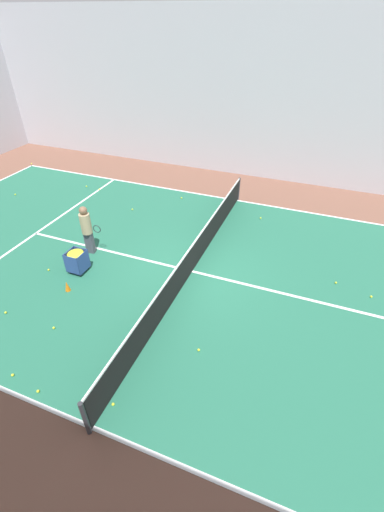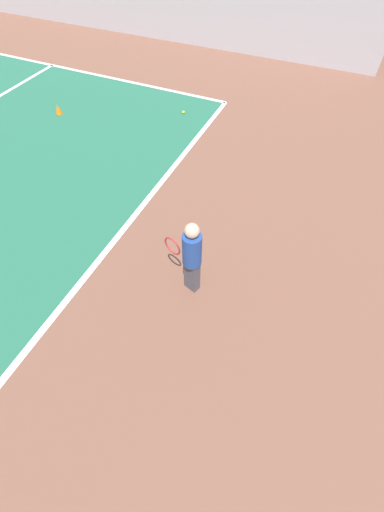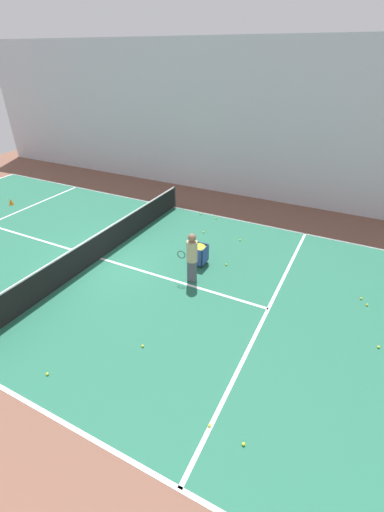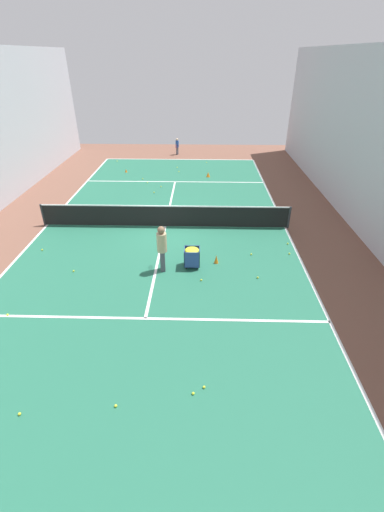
% 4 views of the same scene
% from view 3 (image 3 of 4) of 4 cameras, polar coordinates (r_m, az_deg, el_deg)
% --- Properties ---
extents(ground_plane, '(33.71, 33.71, 0.00)m').
position_cam_3_polar(ground_plane, '(13.38, -14.98, -0.41)').
color(ground_plane, brown).
extents(court_playing_area, '(11.20, 23.59, 0.00)m').
position_cam_3_polar(court_playing_area, '(13.38, -14.98, -0.41)').
color(court_playing_area, '#23664C').
rests_on(court_playing_area, ground).
extents(line_sideline_left, '(0.10, 23.59, 0.00)m').
position_cam_3_polar(line_sideline_left, '(17.40, -3.04, 8.17)').
color(line_sideline_left, white).
rests_on(line_sideline_left, ground).
extents(line_service_far, '(11.20, 0.10, 0.00)m').
position_cam_3_polar(line_service_far, '(10.77, 12.59, -8.59)').
color(line_service_far, white).
rests_on(line_service_far, ground).
extents(line_centre_service, '(0.10, 12.98, 0.00)m').
position_cam_3_polar(line_centre_service, '(13.38, -14.98, -0.40)').
color(line_centre_service, white).
rests_on(line_centre_service, ground).
extents(hall_enclosure_left, '(0.15, 30.01, 7.37)m').
position_cam_3_polar(hall_enclosure_left, '(19.06, 1.65, 21.76)').
color(hall_enclosure_left, silver).
rests_on(hall_enclosure_left, ground).
extents(tennis_net, '(11.50, 0.10, 1.04)m').
position_cam_3_polar(tennis_net, '(13.12, -15.29, 1.60)').
color(tennis_net, '#2D2D33').
rests_on(tennis_net, ground).
extents(coach_at_net, '(0.39, 0.69, 1.80)m').
position_cam_3_polar(coach_at_net, '(11.14, -0.02, 0.19)').
color(coach_at_net, '#4C4C56').
rests_on(coach_at_net, ground).
extents(ball_cart, '(0.58, 0.55, 0.78)m').
position_cam_3_polar(ball_cart, '(12.32, 1.12, 0.84)').
color(ball_cart, '#2D478C').
rests_on(ball_cart, ground).
extents(training_cone_0, '(0.25, 0.25, 0.32)m').
position_cam_3_polar(training_cone_0, '(19.88, -27.95, 8.02)').
color(training_cone_0, orange).
rests_on(training_cone_0, ground).
extents(training_cone_1, '(0.16, 0.16, 0.34)m').
position_cam_3_polar(training_cone_1, '(13.34, 1.82, 1.49)').
color(training_cone_1, orange).
rests_on(training_cone_1, ground).
extents(tennis_ball_1, '(0.07, 0.07, 0.07)m').
position_cam_3_polar(tennis_ball_1, '(9.41, -22.98, -17.65)').
color(tennis_ball_1, yellow).
rests_on(tennis_ball_1, ground).
extents(tennis_ball_2, '(0.07, 0.07, 0.07)m').
position_cam_3_polar(tennis_ball_2, '(7.96, 2.92, -26.36)').
color(tennis_ball_2, yellow).
rests_on(tennis_ball_2, ground).
extents(tennis_ball_5, '(0.07, 0.07, 0.07)m').
position_cam_3_polar(tennis_ball_5, '(7.81, 8.58, -28.58)').
color(tennis_ball_5, yellow).
rests_on(tennis_ball_5, ground).
extents(tennis_ball_6, '(0.07, 0.07, 0.07)m').
position_cam_3_polar(tennis_ball_6, '(9.44, -8.24, -14.62)').
color(tennis_ball_6, yellow).
rests_on(tennis_ball_6, ground).
extents(tennis_ball_11, '(0.07, 0.07, 0.07)m').
position_cam_3_polar(tennis_ball_11, '(16.12, -11.91, 5.72)').
color(tennis_ball_11, yellow).
rests_on(tennis_ball_11, ground).
extents(tennis_ball_12, '(0.07, 0.07, 0.07)m').
position_cam_3_polar(tennis_ball_12, '(14.78, 1.93, 4.01)').
color(tennis_ball_12, yellow).
rests_on(tennis_ball_12, ground).
extents(tennis_ball_13, '(0.07, 0.07, 0.07)m').
position_cam_3_polar(tennis_ball_13, '(16.09, 4.01, 6.29)').
color(tennis_ball_13, yellow).
rests_on(tennis_ball_13, ground).
extents(tennis_ball_14, '(0.07, 0.07, 0.07)m').
position_cam_3_polar(tennis_ball_14, '(16.99, -4.41, 7.66)').
color(tennis_ball_14, yellow).
rests_on(tennis_ball_14, ground).
extents(tennis_ball_15, '(0.07, 0.07, 0.07)m').
position_cam_3_polar(tennis_ball_15, '(11.91, 27.14, -7.25)').
color(tennis_ball_15, yellow).
rests_on(tennis_ball_15, ground).
extents(tennis_ball_16, '(0.07, 0.07, 0.07)m').
position_cam_3_polar(tennis_ball_16, '(12.10, 26.36, -6.36)').
color(tennis_ball_16, yellow).
rests_on(tennis_ball_16, ground).
extents(tennis_ball_19, '(0.07, 0.07, 0.07)m').
position_cam_3_polar(tennis_ball_19, '(16.50, 1.45, 7.02)').
color(tennis_ball_19, yellow).
rests_on(tennis_ball_19, ground).
extents(tennis_ball_20, '(0.07, 0.07, 0.07)m').
position_cam_3_polar(tennis_ball_20, '(14.27, 8.02, 2.66)').
color(tennis_ball_20, yellow).
rests_on(tennis_ball_20, ground).
extents(tennis_ball_22, '(0.07, 0.07, 0.07)m').
position_cam_3_polar(tennis_ball_22, '(10.55, 28.66, -13.16)').
color(tennis_ball_22, yellow).
rests_on(tennis_ball_22, ground).
extents(tennis_ball_23, '(0.07, 0.07, 0.07)m').
position_cam_3_polar(tennis_ball_23, '(12.55, 5.74, -1.45)').
color(tennis_ball_23, yellow).
rests_on(tennis_ball_23, ground).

